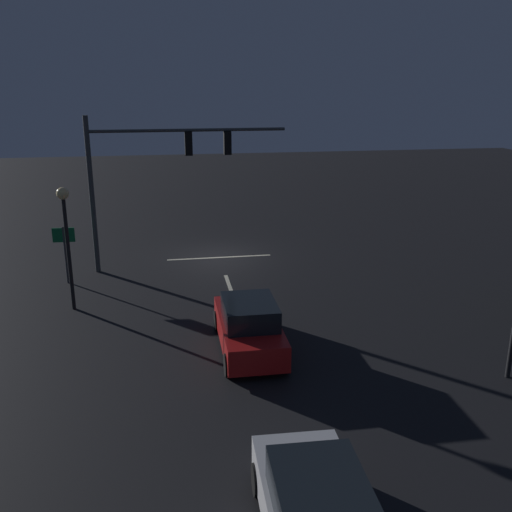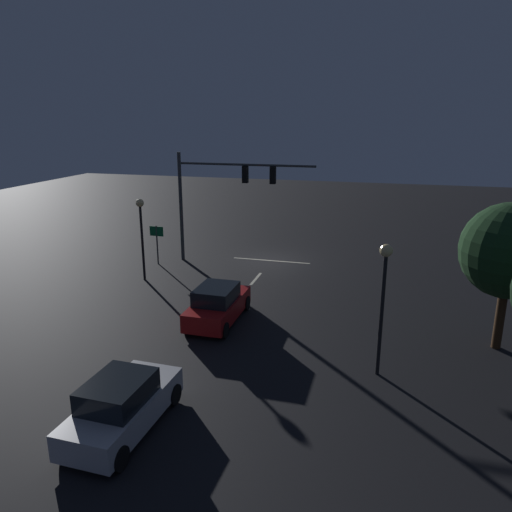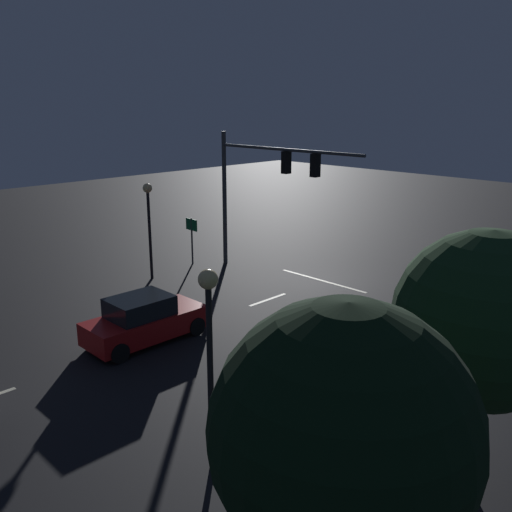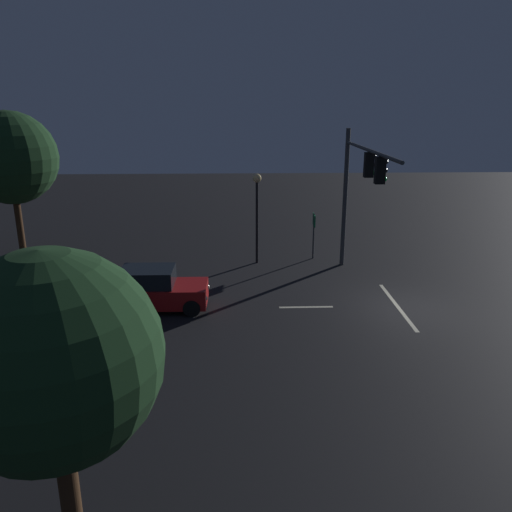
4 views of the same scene
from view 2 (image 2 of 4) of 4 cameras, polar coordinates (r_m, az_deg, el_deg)
The scene contains 12 objects.
ground_plane at distance 31.70m, azimuth 1.88°, elevation -0.42°, with size 80.00×80.00×0.00m, color black.
traffic_signal_assembly at distance 30.11m, azimuth -4.00°, elevation 7.99°, with size 8.55×0.47×6.82m.
lane_dash_far at distance 28.00m, azimuth -0.01°, elevation -2.65°, with size 2.20×0.16×0.01m, color beige.
lane_dash_mid at distance 22.64m, azimuth -4.02°, elevation -7.34°, with size 2.20×0.16×0.01m, color beige.
lane_dash_near at distance 17.70m, azimuth -10.57°, elevation -14.70°, with size 2.20×0.16×0.01m, color beige.
stop_bar at distance 31.46m, azimuth 1.78°, elevation -0.53°, with size 5.00×0.16×0.01m, color beige.
car_approaching at distance 22.18m, azimuth -4.47°, elevation -5.65°, with size 1.93×4.38×1.70m.
car_distant at distance 15.52m, azimuth -15.27°, elevation -16.38°, with size 2.03×4.42×1.70m.
street_lamp_left_kerb at distance 17.33m, azimuth 14.60°, elevation -3.24°, with size 0.44×0.44×4.83m.
street_lamp_right_kerb at distance 27.71m, azimuth -13.19°, elevation 3.72°, with size 0.44×0.44×4.61m.
route_sign at distance 30.93m, azimuth -11.44°, elevation 2.24°, with size 0.90×0.10×2.45m.
tree_left_far at distance 20.94m, azimuth 27.36°, elevation 0.49°, with size 3.69×3.69×5.87m.
Camera 2 is at (-6.94, 29.60, 8.97)m, focal length 34.47 mm.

